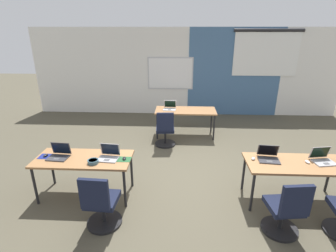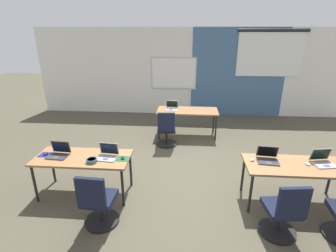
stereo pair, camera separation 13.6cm
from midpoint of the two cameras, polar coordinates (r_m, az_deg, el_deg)
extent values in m
plane|color=#4C4738|center=(5.15, 4.71, -11.54)|extent=(24.00, 24.00, 0.00)
cube|color=silver|center=(8.66, 5.02, 11.77)|extent=(10.00, 0.20, 2.80)
cube|color=#42668E|center=(8.71, 15.66, 11.15)|extent=(2.95, 0.01, 2.80)
cube|color=#B7B7BC|center=(8.56, 1.71, 11.58)|extent=(1.48, 0.02, 1.04)
cube|color=white|center=(8.56, 1.71, 11.58)|extent=(1.40, 0.02, 0.96)
cube|color=white|center=(8.84, 22.13, 14.42)|extent=(2.00, 0.02, 1.32)
cylinder|color=black|center=(8.81, 22.78, 18.99)|extent=(2.10, 0.10, 0.10)
cube|color=olive|center=(4.59, -17.59, -6.72)|extent=(1.60, 0.70, 0.04)
cylinder|color=black|center=(4.85, -26.73, -11.41)|extent=(0.04, 0.04, 0.68)
cylinder|color=black|center=(4.31, -9.10, -13.42)|extent=(0.04, 0.04, 0.68)
cylinder|color=black|center=(5.29, -23.52, -8.11)|extent=(0.04, 0.04, 0.68)
cylinder|color=black|center=(4.80, -7.47, -9.44)|extent=(0.04, 0.04, 0.68)
cube|color=olive|center=(4.65, 27.31, -7.85)|extent=(1.60, 0.70, 0.04)
cylinder|color=black|center=(4.34, 18.69, -14.07)|extent=(0.04, 0.04, 0.68)
cylinder|color=black|center=(4.84, 17.07, -10.05)|extent=(0.04, 0.04, 0.68)
cylinder|color=black|center=(5.36, 32.89, -9.50)|extent=(0.04, 0.04, 0.68)
cube|color=olive|center=(6.86, 4.90, 3.38)|extent=(1.60, 0.70, 0.04)
cylinder|color=black|center=(6.73, -1.49, -0.15)|extent=(0.04, 0.04, 0.68)
cylinder|color=black|center=(6.75, 11.11, -0.49)|extent=(0.04, 0.04, 0.68)
cylinder|color=black|center=(7.29, -1.01, 1.53)|extent=(0.04, 0.04, 0.68)
cylinder|color=black|center=(7.31, 10.62, 1.21)|extent=(0.04, 0.04, 0.68)
cube|color=#9E9EA3|center=(4.84, 32.09, -7.30)|extent=(0.36, 0.28, 0.02)
cube|color=#4C4C4F|center=(4.80, 32.47, -7.47)|extent=(0.10, 0.07, 0.00)
cube|color=#9E9EA3|center=(4.89, 31.40, -5.36)|extent=(0.34, 0.11, 0.22)
cube|color=black|center=(4.89, 31.44, -5.37)|extent=(0.30, 0.10, 0.19)
ellipsoid|color=silver|center=(4.71, 29.25, -7.33)|extent=(0.07, 0.11, 0.03)
sphere|color=black|center=(4.84, 33.64, -17.50)|extent=(0.04, 0.04, 0.04)
sphere|color=black|center=(4.53, 32.45, -19.98)|extent=(0.04, 0.04, 0.04)
cube|color=#333338|center=(4.52, 22.10, -7.36)|extent=(0.35, 0.26, 0.02)
cube|color=#4C4C4F|center=(4.48, 22.23, -7.55)|extent=(0.10, 0.07, 0.00)
cube|color=#333338|center=(4.61, 21.95, -5.25)|extent=(0.34, 0.11, 0.21)
cube|color=black|center=(4.60, 21.96, -5.26)|extent=(0.30, 0.09, 0.19)
ellipsoid|color=#B2B2B7|center=(4.48, 19.02, -7.07)|extent=(0.09, 0.11, 0.03)
cylinder|color=black|center=(4.32, 23.86, -20.50)|extent=(0.52, 0.52, 0.04)
cylinder|color=black|center=(4.20, 24.25, -18.53)|extent=(0.06, 0.06, 0.34)
cube|color=black|center=(4.08, 24.70, -16.22)|extent=(0.49, 0.49, 0.08)
cube|color=black|center=(3.75, 27.01, -15.06)|extent=(0.40, 0.11, 0.46)
sphere|color=black|center=(4.47, 22.56, -18.60)|extent=(0.04, 0.04, 0.04)
sphere|color=black|center=(4.36, 27.09, -20.57)|extent=(0.04, 0.04, 0.04)
sphere|color=black|center=(4.18, 21.35, -21.59)|extent=(0.04, 0.04, 0.04)
cube|color=#9E9EA3|center=(4.41, -12.60, -6.99)|extent=(0.35, 0.26, 0.02)
cube|color=#4C4C4F|center=(4.36, -12.87, -7.18)|extent=(0.10, 0.07, 0.00)
cube|color=#9E9EA3|center=(4.47, -12.08, -4.88)|extent=(0.33, 0.08, 0.22)
cube|color=black|center=(4.46, -12.11, -4.90)|extent=(0.30, 0.06, 0.19)
cube|color=#23512D|center=(4.36, -9.10, -7.18)|extent=(0.22, 0.19, 0.00)
ellipsoid|color=black|center=(4.35, -9.12, -6.96)|extent=(0.07, 0.11, 0.03)
cylinder|color=black|center=(4.26, -13.46, -19.70)|extent=(0.52, 0.52, 0.04)
cylinder|color=black|center=(4.14, -13.69, -17.69)|extent=(0.06, 0.06, 0.34)
cube|color=black|center=(4.02, -13.95, -15.34)|extent=(0.46, 0.46, 0.08)
cube|color=black|center=(3.68, -15.74, -14.13)|extent=(0.40, 0.08, 0.46)
sphere|color=black|center=(4.43, -12.37, -17.78)|extent=(0.04, 0.04, 0.04)
sphere|color=black|center=(4.14, -10.75, -20.78)|extent=(0.04, 0.04, 0.04)
sphere|color=black|center=(4.28, -16.78, -19.77)|extent=(0.04, 0.04, 0.04)
cube|color=silver|center=(6.86, 1.33, 3.68)|extent=(0.34, 0.25, 0.02)
cube|color=#4C4C4F|center=(6.81, 1.28, 3.63)|extent=(0.09, 0.06, 0.00)
cube|color=silver|center=(6.97, 1.48, 4.93)|extent=(0.33, 0.10, 0.21)
cube|color=black|center=(6.97, 1.48, 4.93)|extent=(0.30, 0.08, 0.18)
cylinder|color=black|center=(6.52, 0.27, -3.95)|extent=(0.52, 0.52, 0.04)
cylinder|color=black|center=(6.44, 0.27, -2.41)|extent=(0.06, 0.06, 0.34)
cube|color=black|center=(6.36, 0.27, -0.67)|extent=(0.47, 0.47, 0.08)
cube|color=black|center=(6.03, 0.26, 0.85)|extent=(0.40, 0.09, 0.46)
sphere|color=black|center=(6.73, 0.28, -3.10)|extent=(0.04, 0.04, 0.04)
sphere|color=black|center=(6.45, 2.24, -4.20)|extent=(0.04, 0.04, 0.04)
sphere|color=black|center=(6.45, -1.72, -4.19)|extent=(0.04, 0.04, 0.04)
cube|color=#333338|center=(4.72, -22.51, -6.26)|extent=(0.35, 0.25, 0.02)
cube|color=#4C4C4F|center=(4.67, -22.84, -6.42)|extent=(0.09, 0.07, 0.00)
cube|color=#333338|center=(4.77, -21.90, -4.29)|extent=(0.33, 0.07, 0.22)
cube|color=black|center=(4.77, -21.93, -4.31)|extent=(0.30, 0.06, 0.19)
cube|color=navy|center=(4.87, -24.72, -5.81)|extent=(0.22, 0.19, 0.00)
ellipsoid|color=black|center=(4.87, -24.75, -5.61)|extent=(0.07, 0.11, 0.03)
cylinder|color=#3D6070|center=(4.35, -15.69, -7.41)|extent=(0.17, 0.17, 0.05)
torus|color=#3D6070|center=(4.34, -15.72, -7.09)|extent=(0.18, 0.18, 0.02)
cylinder|color=#B26628|center=(4.34, -15.72, -7.16)|extent=(0.14, 0.14, 0.01)
camera|label=1|loc=(0.07, -89.24, 0.29)|focal=27.50mm
camera|label=2|loc=(0.07, 90.76, -0.29)|focal=27.50mm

